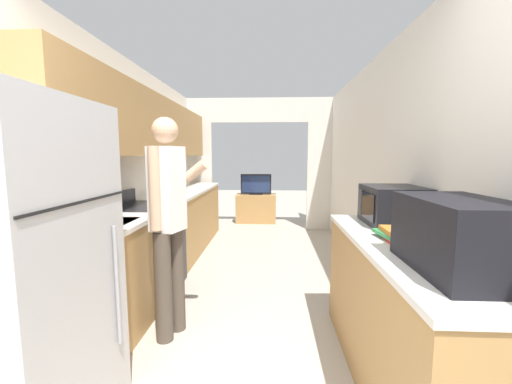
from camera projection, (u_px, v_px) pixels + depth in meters
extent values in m
cube|color=white|center=(92.00, 175.00, 2.86)|extent=(0.06, 7.65, 2.50)
cube|color=#B2844C|center=(153.00, 126.00, 3.81)|extent=(0.32, 4.06, 0.71)
cube|color=white|center=(405.00, 176.00, 2.72)|extent=(0.06, 7.65, 2.50)
cube|color=white|center=(196.00, 176.00, 6.11)|extent=(0.65, 0.06, 2.05)
cube|color=white|center=(324.00, 176.00, 5.99)|extent=(0.65, 0.06, 2.05)
cube|color=white|center=(259.00, 110.00, 5.90)|extent=(3.14, 0.06, 0.45)
cube|color=#B2844C|center=(102.00, 284.00, 2.43)|extent=(0.60, 0.98, 0.88)
cube|color=silver|center=(98.00, 226.00, 2.37)|extent=(0.62, 0.99, 0.03)
cube|color=#B2844C|center=(186.00, 220.00, 4.82)|extent=(0.60, 2.33, 0.88)
cube|color=silver|center=(186.00, 191.00, 4.78)|extent=(0.62, 2.35, 0.03)
cube|color=#9EA3A8|center=(103.00, 223.00, 2.44)|extent=(0.42, 0.44, 0.00)
cube|color=#B2844C|center=(407.00, 319.00, 1.91)|extent=(0.60, 1.75, 0.88)
cube|color=silver|center=(411.00, 246.00, 1.86)|extent=(0.62, 1.77, 0.03)
cube|color=#B7B7BC|center=(10.00, 279.00, 1.49)|extent=(0.74, 0.78, 1.69)
cube|color=black|center=(82.00, 202.00, 1.43)|extent=(0.01, 0.75, 0.01)
cylinder|color=#99999E|center=(117.00, 286.00, 1.73)|extent=(0.02, 0.02, 0.68)
cube|color=black|center=(147.00, 249.00, 3.29)|extent=(0.62, 0.75, 0.91)
cube|color=black|center=(177.00, 249.00, 3.27)|extent=(0.01, 0.51, 0.27)
cylinder|color=#B7B7BC|center=(178.00, 228.00, 3.25)|extent=(0.02, 0.60, 0.02)
cube|color=black|center=(118.00, 199.00, 3.24)|extent=(0.04, 0.75, 0.14)
cylinder|color=#232328|center=(151.00, 209.00, 3.07)|extent=(0.16, 0.16, 0.01)
cylinder|color=#232328|center=(163.00, 204.00, 3.39)|extent=(0.16, 0.16, 0.01)
cylinder|color=#232328|center=(126.00, 209.00, 3.08)|extent=(0.16, 0.16, 0.01)
cylinder|color=#232328|center=(140.00, 203.00, 3.41)|extent=(0.16, 0.16, 0.01)
cylinder|color=#4C4238|center=(163.00, 287.00, 2.39)|extent=(0.16, 0.16, 0.85)
cylinder|color=#4C4238|center=(176.00, 279.00, 2.55)|extent=(0.16, 0.16, 0.85)
cube|color=white|center=(167.00, 189.00, 2.38)|extent=(0.26, 0.26, 0.64)
cylinder|color=#DBAD89|center=(154.00, 189.00, 2.25)|extent=(0.10, 0.10, 0.61)
cylinder|color=#DBAD89|center=(178.00, 185.00, 2.52)|extent=(0.54, 0.24, 0.41)
sphere|color=#DBAD89|center=(165.00, 130.00, 2.33)|extent=(0.20, 0.20, 0.20)
cube|color=black|center=(457.00, 248.00, 1.40)|extent=(0.36, 0.59, 0.21)
cube|color=black|center=(460.00, 212.00, 1.38)|extent=(0.36, 0.59, 0.12)
cube|color=#2D2D33|center=(425.00, 203.00, 1.69)|extent=(0.22, 0.02, 0.10)
cube|color=black|center=(393.00, 205.00, 2.36)|extent=(0.39, 0.48, 0.29)
cube|color=black|center=(368.00, 206.00, 2.32)|extent=(0.01, 0.29, 0.20)
cube|color=#38383D|center=(360.00, 202.00, 2.53)|extent=(0.01, 0.10, 0.21)
cube|color=red|center=(399.00, 239.00, 1.91)|extent=(0.19, 0.28, 0.02)
cube|color=#33894C|center=(397.00, 235.00, 1.92)|extent=(0.22, 0.31, 0.02)
cube|color=#C67028|center=(399.00, 231.00, 1.92)|extent=(0.18, 0.23, 0.03)
cube|color=#B2844C|center=(256.00, 208.00, 6.70)|extent=(0.84, 0.42, 0.60)
cube|color=black|center=(256.00, 194.00, 6.62)|extent=(0.28, 0.16, 0.02)
cube|color=black|center=(256.00, 184.00, 6.60)|extent=(0.64, 0.04, 0.41)
cube|color=navy|center=(256.00, 184.00, 6.57)|extent=(0.59, 0.01, 0.36)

